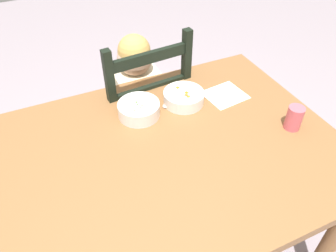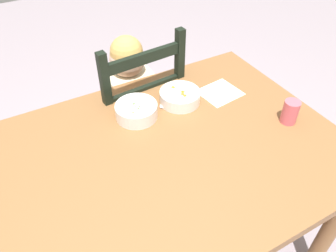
{
  "view_description": "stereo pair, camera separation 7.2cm",
  "coord_description": "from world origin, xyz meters",
  "px_view_note": "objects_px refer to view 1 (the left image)",
  "views": [
    {
      "loc": [
        -0.35,
        -0.79,
        1.65
      ],
      "look_at": [
        0.05,
        0.07,
        0.82
      ],
      "focal_mm": 35.56,
      "sensor_mm": 36.0,
      "label": 1
    },
    {
      "loc": [
        -0.41,
        -0.76,
        1.65
      ],
      "look_at": [
        0.05,
        0.07,
        0.82
      ],
      "focal_mm": 35.56,
      "sensor_mm": 36.0,
      "label": 2
    }
  ],
  "objects_px": {
    "spoon": "(170,103)",
    "drinking_cup": "(294,118)",
    "bowl_of_peas": "(139,109)",
    "child_figure": "(139,96)",
    "dining_table": "(165,169)",
    "dining_chair": "(141,120)",
    "bowl_of_carrots": "(184,97)"
  },
  "relations": [
    {
      "from": "dining_chair",
      "to": "child_figure",
      "type": "height_order",
      "value": "dining_chair"
    },
    {
      "from": "dining_chair",
      "to": "bowl_of_carrots",
      "type": "bearing_deg",
      "value": -71.41
    },
    {
      "from": "dining_table",
      "to": "bowl_of_peas",
      "type": "xyz_separation_m",
      "value": [
        -0.01,
        0.24,
        0.13
      ]
    },
    {
      "from": "dining_table",
      "to": "child_figure",
      "type": "bearing_deg",
      "value": 79.89
    },
    {
      "from": "child_figure",
      "to": "drinking_cup",
      "type": "bearing_deg",
      "value": -55.73
    },
    {
      "from": "dining_chair",
      "to": "drinking_cup",
      "type": "distance_m",
      "value": 0.83
    },
    {
      "from": "bowl_of_carrots",
      "to": "spoon",
      "type": "relative_size",
      "value": 1.37
    },
    {
      "from": "spoon",
      "to": "drinking_cup",
      "type": "height_order",
      "value": "drinking_cup"
    },
    {
      "from": "bowl_of_peas",
      "to": "spoon",
      "type": "distance_m",
      "value": 0.15
    },
    {
      "from": "child_figure",
      "to": "drinking_cup",
      "type": "distance_m",
      "value": 0.77
    },
    {
      "from": "bowl_of_carrots",
      "to": "spoon",
      "type": "xyz_separation_m",
      "value": [
        -0.06,
        0.02,
        -0.02
      ]
    },
    {
      "from": "spoon",
      "to": "drinking_cup",
      "type": "xyz_separation_m",
      "value": [
        0.38,
        -0.34,
        0.05
      ]
    },
    {
      "from": "dining_table",
      "to": "dining_chair",
      "type": "bearing_deg",
      "value": 79.51
    },
    {
      "from": "bowl_of_peas",
      "to": "dining_table",
      "type": "bearing_deg",
      "value": -87.71
    },
    {
      "from": "bowl_of_peas",
      "to": "spoon",
      "type": "bearing_deg",
      "value": 6.43
    },
    {
      "from": "bowl_of_carrots",
      "to": "drinking_cup",
      "type": "distance_m",
      "value": 0.46
    },
    {
      "from": "dining_chair",
      "to": "drinking_cup",
      "type": "xyz_separation_m",
      "value": [
        0.42,
        -0.62,
        0.34
      ]
    },
    {
      "from": "bowl_of_peas",
      "to": "spoon",
      "type": "height_order",
      "value": "bowl_of_peas"
    },
    {
      "from": "dining_table",
      "to": "dining_chair",
      "type": "height_order",
      "value": "dining_chair"
    },
    {
      "from": "bowl_of_carrots",
      "to": "drinking_cup",
      "type": "xyz_separation_m",
      "value": [
        0.32,
        -0.33,
        0.02
      ]
    },
    {
      "from": "dining_chair",
      "to": "bowl_of_carrots",
      "type": "distance_m",
      "value": 0.45
    },
    {
      "from": "child_figure",
      "to": "bowl_of_peas",
      "type": "height_order",
      "value": "child_figure"
    },
    {
      "from": "drinking_cup",
      "to": "bowl_of_peas",
      "type": "bearing_deg",
      "value": 148.1
    },
    {
      "from": "dining_table",
      "to": "spoon",
      "type": "height_order",
      "value": "spoon"
    },
    {
      "from": "bowl_of_peas",
      "to": "drinking_cup",
      "type": "xyz_separation_m",
      "value": [
        0.53,
        -0.33,
        0.02
      ]
    },
    {
      "from": "bowl_of_peas",
      "to": "child_figure",
      "type": "bearing_deg",
      "value": 70.49
    },
    {
      "from": "child_figure",
      "to": "bowl_of_carrots",
      "type": "height_order",
      "value": "child_figure"
    },
    {
      "from": "spoon",
      "to": "drinking_cup",
      "type": "relative_size",
      "value": 1.29
    },
    {
      "from": "bowl_of_peas",
      "to": "drinking_cup",
      "type": "relative_size",
      "value": 1.74
    },
    {
      "from": "child_figure",
      "to": "bowl_of_carrots",
      "type": "relative_size",
      "value": 5.46
    },
    {
      "from": "bowl_of_carrots",
      "to": "spoon",
      "type": "bearing_deg",
      "value": 164.55
    },
    {
      "from": "bowl_of_carrots",
      "to": "drinking_cup",
      "type": "relative_size",
      "value": 1.77
    }
  ]
}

